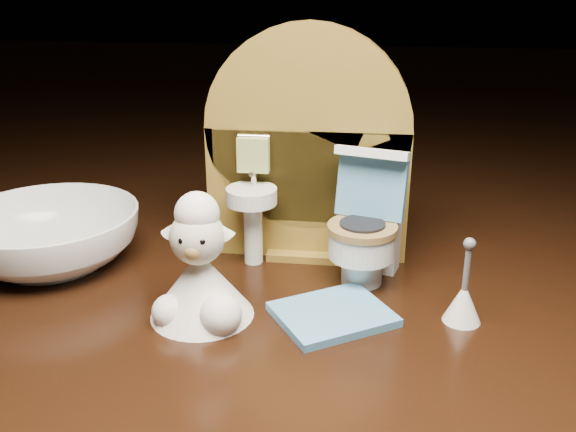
{
  "coord_description": "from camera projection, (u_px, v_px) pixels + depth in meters",
  "views": [
    {
      "loc": [
        0.04,
        -0.33,
        0.18
      ],
      "look_at": [
        -0.01,
        0.02,
        0.05
      ],
      "focal_mm": 40.0,
      "sensor_mm": 36.0,
      "label": 1
    }
  ],
  "objects": [
    {
      "name": "bath_mat",
      "position": [
        333.0,
        314.0,
        0.35
      ],
      "size": [
        0.08,
        0.07,
        0.0
      ],
      "primitive_type": "cube",
      "rotation": [
        0.0,
        0.0,
        0.57
      ],
      "color": "#4E89B1",
      "rests_on": "ground"
    },
    {
      "name": "plush_lamb",
      "position": [
        200.0,
        275.0,
        0.35
      ],
      "size": [
        0.06,
        0.06,
        0.07
      ],
      "rotation": [
        0.0,
        0.0,
        0.04
      ],
      "color": "white",
      "rests_on": "ground"
    },
    {
      "name": "backdrop_panel",
      "position": [
        306.0,
        159.0,
        0.41
      ],
      "size": [
        0.13,
        0.05,
        0.15
      ],
      "color": "olive",
      "rests_on": "ground"
    },
    {
      "name": "toy_toilet",
      "position": [
        367.0,
        232.0,
        0.39
      ],
      "size": [
        0.05,
        0.06,
        0.08
      ],
      "rotation": [
        0.0,
        0.0,
        -0.26
      ],
      "color": "white",
      "rests_on": "ground"
    },
    {
      "name": "ceramic_bowl",
      "position": [
        50.0,
        237.0,
        0.41
      ],
      "size": [
        0.12,
        0.12,
        0.04
      ],
      "primitive_type": "imported",
      "rotation": [
        0.0,
        0.0,
        0.03
      ],
      "color": "white",
      "rests_on": "ground"
    },
    {
      "name": "toilet_brush",
      "position": [
        463.0,
        300.0,
        0.35
      ],
      "size": [
        0.02,
        0.02,
        0.05
      ],
      "color": "white",
      "rests_on": "ground"
    }
  ]
}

